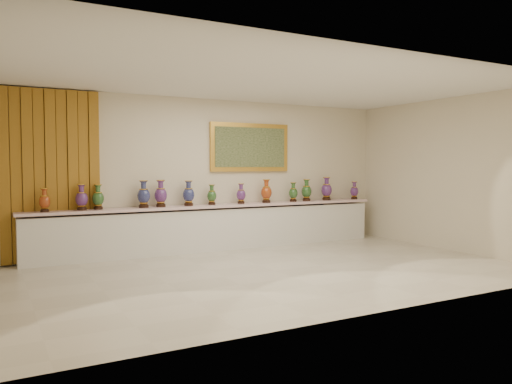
% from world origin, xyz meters
% --- Properties ---
extents(ground, '(8.00, 8.00, 0.00)m').
position_xyz_m(ground, '(0.00, 0.00, 0.00)').
color(ground, beige).
rests_on(ground, ground).
extents(room, '(8.00, 8.00, 8.00)m').
position_xyz_m(room, '(-2.41, 2.44, 1.59)').
color(room, beige).
rests_on(room, ground).
extents(counter, '(7.28, 0.48, 0.90)m').
position_xyz_m(counter, '(0.00, 2.27, 0.44)').
color(counter, white).
rests_on(counter, ground).
extents(vase_0, '(0.19, 0.19, 0.40)m').
position_xyz_m(vase_0, '(-3.16, 2.21, 1.08)').
color(vase_0, black).
rests_on(vase_0, counter).
extents(vase_1, '(0.27, 0.27, 0.45)m').
position_xyz_m(vase_1, '(-2.56, 2.24, 1.10)').
color(vase_1, black).
rests_on(vase_1, counter).
extents(vase_2, '(0.25, 0.25, 0.44)m').
position_xyz_m(vase_2, '(-2.28, 2.28, 1.10)').
color(vase_2, black).
rests_on(vase_2, counter).
extents(vase_3, '(0.27, 0.27, 0.50)m').
position_xyz_m(vase_3, '(-1.47, 2.25, 1.12)').
color(vase_3, black).
rests_on(vase_3, counter).
extents(vase_4, '(0.27, 0.27, 0.50)m').
position_xyz_m(vase_4, '(-1.14, 2.27, 1.13)').
color(vase_4, black).
rests_on(vase_4, counter).
extents(vase_5, '(0.29, 0.29, 0.49)m').
position_xyz_m(vase_5, '(-0.59, 2.27, 1.12)').
color(vase_5, black).
rests_on(vase_5, counter).
extents(vase_6, '(0.24, 0.24, 0.40)m').
position_xyz_m(vase_6, '(-0.10, 2.29, 1.08)').
color(vase_6, black).
rests_on(vase_6, counter).
extents(vase_7, '(0.20, 0.20, 0.41)m').
position_xyz_m(vase_7, '(0.54, 2.26, 1.08)').
color(vase_7, black).
rests_on(vase_7, counter).
extents(vase_8, '(0.26, 0.26, 0.49)m').
position_xyz_m(vase_8, '(1.11, 2.24, 1.12)').
color(vase_8, black).
rests_on(vase_8, counter).
extents(vase_9, '(0.21, 0.21, 0.41)m').
position_xyz_m(vase_9, '(1.78, 2.24, 1.08)').
color(vase_9, black).
rests_on(vase_9, counter).
extents(vase_10, '(0.29, 0.29, 0.47)m').
position_xyz_m(vase_10, '(2.14, 2.27, 1.11)').
color(vase_10, black).
rests_on(vase_10, counter).
extents(vase_11, '(0.24, 0.24, 0.51)m').
position_xyz_m(vase_11, '(2.68, 2.26, 1.13)').
color(vase_11, black).
rests_on(vase_11, counter).
extents(vase_12, '(0.23, 0.23, 0.41)m').
position_xyz_m(vase_12, '(3.44, 2.23, 1.08)').
color(vase_12, black).
rests_on(vase_12, counter).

